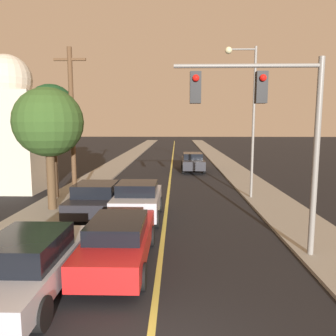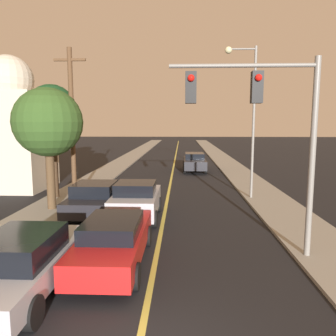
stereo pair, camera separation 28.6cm
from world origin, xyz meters
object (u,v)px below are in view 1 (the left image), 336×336
object	(u,v)px
car_far_oncoming	(193,162)
car_near_lane_second	(138,200)
car_outer_lane_front	(30,262)
car_outer_lane_second	(97,199)
streetlamp_right	(247,104)
car_near_lane_front	(119,240)
traffic_signal_mast	(270,116)
utility_pole_left	(72,123)
tree_left_far	(51,110)
tree_left_near	(48,123)
domed_building_left	(11,130)

from	to	relation	value
car_far_oncoming	car_near_lane_second	bearing A→B (deg)	78.19
car_outer_lane_front	car_near_lane_second	bearing A→B (deg)	73.61
car_outer_lane_second	streetlamp_right	bearing A→B (deg)	26.30
car_near_lane_front	traffic_signal_mast	distance (m)	5.69
car_near_lane_second	car_outer_lane_second	distance (m)	1.88
car_outer_lane_second	traffic_signal_mast	bearing A→B (deg)	-34.68
car_near_lane_second	utility_pole_left	size ratio (longest dim) A/B	0.49
car_near_lane_front	tree_left_far	world-z (taller)	tree_left_far
tree_left_near	car_far_oncoming	bearing A→B (deg)	61.91
car_near_lane_second	tree_left_far	xyz separation A→B (m)	(-4.96, 3.63, 3.95)
car_near_lane_front	car_outer_lane_front	bearing A→B (deg)	-138.09
car_outer_lane_front	utility_pole_left	distance (m)	9.91
car_near_lane_front	car_far_oncoming	size ratio (longest dim) A/B	0.92
streetlamp_right	car_near_lane_second	bearing A→B (deg)	-143.95
car_near_lane_second	car_outer_lane_second	world-z (taller)	car_near_lane_second
tree_left_far	car_near_lane_second	bearing A→B (deg)	-36.22
car_near_lane_second	traffic_signal_mast	world-z (taller)	traffic_signal_mast
traffic_signal_mast	car_outer_lane_front	bearing A→B (deg)	-159.64
traffic_signal_mast	tree_left_far	xyz separation A→B (m)	(-9.35, 7.60, 0.49)
car_near_lane_front	tree_left_far	bearing A→B (deg)	120.96
utility_pole_left	streetlamp_right	bearing A→B (deg)	6.73
car_far_oncoming	domed_building_left	distance (m)	14.63
car_outer_lane_front	domed_building_left	size ratio (longest dim) A/B	0.58
domed_building_left	car_far_oncoming	bearing A→B (deg)	35.51
car_near_lane_front	car_outer_lane_front	distance (m)	2.49
car_near_lane_second	tree_left_near	world-z (taller)	tree_left_near
car_far_oncoming	streetlamp_right	bearing A→B (deg)	102.15
car_outer_lane_front	tree_left_near	size ratio (longest dim) A/B	0.85
streetlamp_right	domed_building_left	xyz separation A→B (m)	(-13.99, 2.44, -1.40)
streetlamp_right	tree_left_near	bearing A→B (deg)	-163.72
car_near_lane_second	tree_left_far	distance (m)	7.30
traffic_signal_mast	car_far_oncoming	bearing A→B (deg)	94.06
streetlamp_right	tree_left_near	xyz separation A→B (m)	(-9.55, -2.79, -0.99)
car_near_lane_second	streetlamp_right	bearing A→B (deg)	36.05
utility_pole_left	domed_building_left	size ratio (longest dim) A/B	0.94
car_near_lane_second	car_far_oncoming	size ratio (longest dim) A/B	0.73
traffic_signal_mast	domed_building_left	size ratio (longest dim) A/B	0.71
utility_pole_left	domed_building_left	distance (m)	6.10
car_near_lane_second	traffic_signal_mast	bearing A→B (deg)	-42.14
car_near_lane_second	traffic_signal_mast	distance (m)	6.86
car_outer_lane_front	car_near_lane_front	bearing A→B (deg)	41.91
car_near_lane_front	car_outer_lane_second	xyz separation A→B (m)	(-1.85, 4.98, 0.05)
car_outer_lane_second	tree_left_near	xyz separation A→B (m)	(-2.31, 0.79, 3.32)
tree_left_far	car_outer_lane_second	bearing A→B (deg)	-46.61
car_near_lane_front	car_outer_lane_front	xyz separation A→B (m)	(-1.85, -1.66, 0.02)
car_outer_lane_front	domed_building_left	distance (m)	14.63
tree_left_near	tree_left_far	distance (m)	2.70
car_outer_lane_second	tree_left_far	distance (m)	6.03
traffic_signal_mast	tree_left_near	distance (m)	9.97
car_far_oncoming	utility_pole_left	xyz separation A→B (m)	(-6.70, -11.83, 3.32)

